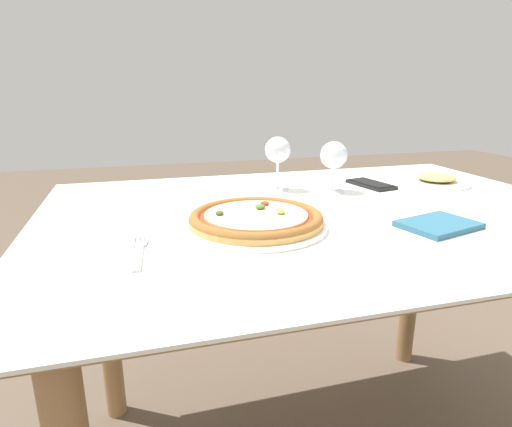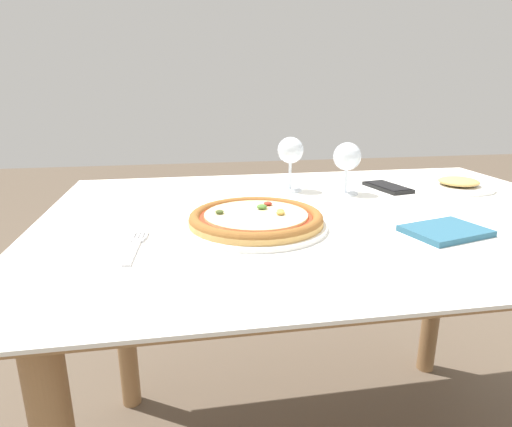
# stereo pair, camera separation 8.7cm
# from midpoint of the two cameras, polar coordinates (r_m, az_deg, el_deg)

# --- Properties ---
(dining_table) EXTENTS (1.29, 0.92, 0.74)m
(dining_table) POSITION_cam_midpoint_polar(r_m,az_deg,el_deg) (1.03, 6.30, -4.47)
(dining_table) COLOR #997047
(dining_table) RESTS_ON ground_plane
(pizza_plate) EXTENTS (0.29, 0.29, 0.04)m
(pizza_plate) POSITION_cam_midpoint_polar(r_m,az_deg,el_deg) (0.87, -2.85, -0.85)
(pizza_plate) COLOR white
(pizza_plate) RESTS_ON dining_table
(fork) EXTENTS (0.03, 0.17, 0.00)m
(fork) POSITION_cam_midpoint_polar(r_m,az_deg,el_deg) (0.79, -18.40, -4.75)
(fork) COLOR silver
(fork) RESTS_ON dining_table
(wine_glass_far_left) EXTENTS (0.07, 0.07, 0.15)m
(wine_glass_far_left) POSITION_cam_midpoint_polar(r_m,az_deg,el_deg) (1.17, 0.78, 8.20)
(wine_glass_far_left) COLOR silver
(wine_glass_far_left) RESTS_ON dining_table
(wine_glass_far_right) EXTENTS (0.07, 0.07, 0.14)m
(wine_glass_far_right) POSITION_cam_midpoint_polar(r_m,az_deg,el_deg) (1.16, 8.22, 7.47)
(wine_glass_far_right) COLOR silver
(wine_glass_far_right) RESTS_ON dining_table
(cell_phone) EXTENTS (0.10, 0.16, 0.01)m
(cell_phone) POSITION_cam_midpoint_polar(r_m,az_deg,el_deg) (1.27, 13.20, 3.81)
(cell_phone) COLOR black
(cell_phone) RESTS_ON dining_table
(side_plate) EXTENTS (0.19, 0.19, 0.03)m
(side_plate) POSITION_cam_midpoint_polar(r_m,az_deg,el_deg) (1.35, 21.25, 4.13)
(side_plate) COLOR white
(side_plate) RESTS_ON dining_table
(napkin_folded) EXTENTS (0.17, 0.14, 0.01)m
(napkin_folded) POSITION_cam_midpoint_polar(r_m,az_deg,el_deg) (0.93, 20.75, -1.46)
(napkin_folded) COLOR #2D607A
(napkin_folded) RESTS_ON dining_table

